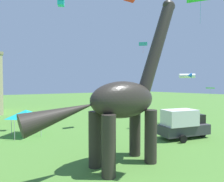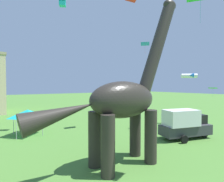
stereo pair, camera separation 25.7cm
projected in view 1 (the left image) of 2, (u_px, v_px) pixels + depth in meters
name	position (u px, v px, depth m)	size (l,w,h in m)	color
dinosaur_sculpture	(123.00, 100.00, 13.26)	(12.68, 2.69, 13.25)	#2D2823
parked_box_truck	(183.00, 123.00, 20.14)	(5.96, 3.52, 3.20)	#38383D
person_vendor_side	(134.00, 121.00, 24.57)	(0.63, 0.28, 1.69)	#6B6056
festival_canopy_tent	(26.00, 114.00, 21.11)	(3.15, 3.15, 3.00)	#B2B2B7
kite_mid_center	(187.00, 76.00, 27.32)	(2.33, 2.35, 0.67)	white
kite_mid_right	(61.00, 1.00, 22.61)	(1.04, 1.04, 1.10)	#19B2B7
kite_near_high	(143.00, 44.00, 33.27)	(1.84, 1.84, 1.98)	#287AE5
kite_apex	(210.00, 88.00, 26.47)	(1.19, 1.36, 1.38)	green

